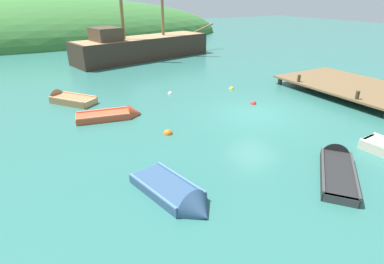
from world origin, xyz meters
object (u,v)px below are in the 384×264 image
(rowboat_center, at_px, (67,100))
(buoy_yellow, at_px, (231,89))
(sailing_ship, at_px, (142,50))
(buoy_white, at_px, (170,94))
(rowboat_outer_left, at_px, (178,197))
(buoy_red, at_px, (253,104))
(rowboat_outer_right, at_px, (336,167))
(rowboat_portside, at_px, (115,116))
(buoy_orange, at_px, (168,134))

(rowboat_center, height_order, buoy_yellow, rowboat_center)
(sailing_ship, relative_size, buoy_white, 55.05)
(rowboat_outer_left, height_order, buoy_red, rowboat_outer_left)
(rowboat_outer_right, relative_size, rowboat_center, 1.12)
(rowboat_outer_left, distance_m, buoy_red, 9.76)
(buoy_yellow, bearing_deg, sailing_ship, 96.10)
(rowboat_center, relative_size, buoy_white, 10.99)
(sailing_ship, xyz_separation_m, buoy_white, (-2.66, -11.67, -0.80))
(buoy_white, bearing_deg, rowboat_center, 165.83)
(rowboat_outer_left, relative_size, rowboat_portside, 0.97)
(rowboat_portside, height_order, buoy_yellow, rowboat_portside)
(sailing_ship, height_order, buoy_orange, sailing_ship)
(rowboat_outer_left, height_order, rowboat_portside, rowboat_outer_left)
(sailing_ship, relative_size, buoy_orange, 38.69)
(rowboat_portside, bearing_deg, buoy_white, 39.40)
(rowboat_portside, distance_m, buoy_red, 7.77)
(buoy_yellow, bearing_deg, rowboat_outer_right, -105.18)
(rowboat_outer_right, height_order, buoy_yellow, rowboat_outer_right)
(sailing_ship, distance_m, buoy_red, 15.79)
(rowboat_center, height_order, buoy_red, rowboat_center)
(sailing_ship, distance_m, buoy_orange, 17.91)
(rowboat_outer_right, xyz_separation_m, buoy_orange, (-3.99, 5.71, -0.09))
(rowboat_center, xyz_separation_m, buoy_yellow, (9.98, -2.54, -0.12))
(rowboat_outer_left, bearing_deg, buoy_yellow, 123.56)
(sailing_ship, bearing_deg, rowboat_outer_right, -105.48)
(rowboat_outer_left, height_order, buoy_orange, rowboat_outer_left)
(buoy_yellow, bearing_deg, buoy_orange, -147.03)
(rowboat_center, relative_size, buoy_red, 9.15)
(sailing_ship, distance_m, rowboat_portside, 15.57)
(sailing_ship, height_order, buoy_white, sailing_ship)
(rowboat_outer_left, distance_m, buoy_yellow, 12.31)
(rowboat_outer_left, height_order, rowboat_center, rowboat_center)
(rowboat_outer_left, relative_size, buoy_orange, 7.83)
(buoy_red, distance_m, buoy_yellow, 3.13)
(buoy_orange, bearing_deg, sailing_ship, 72.55)
(buoy_yellow, bearing_deg, buoy_red, -102.77)
(rowboat_portside, distance_m, buoy_yellow, 8.34)
(rowboat_center, bearing_deg, rowboat_outer_right, 172.85)
(rowboat_outer_left, xyz_separation_m, buoy_orange, (1.79, 4.53, -0.08))
(sailing_ship, xyz_separation_m, buoy_orange, (-5.36, -17.07, -0.80))
(rowboat_outer_right, bearing_deg, rowboat_portside, 82.01)
(buoy_white, bearing_deg, rowboat_outer_left, -114.36)
(rowboat_portside, relative_size, rowboat_center, 1.04)
(rowboat_outer_right, distance_m, rowboat_center, 14.55)
(buoy_orange, xyz_separation_m, buoy_red, (6.03, 1.31, 0.00))
(sailing_ship, distance_m, buoy_white, 11.99)
(rowboat_outer_right, bearing_deg, rowboat_outer_left, 128.46)
(sailing_ship, relative_size, buoy_yellow, 51.35)
(rowboat_outer_right, bearing_deg, rowboat_center, 79.92)
(buoy_white, bearing_deg, buoy_red, -50.83)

